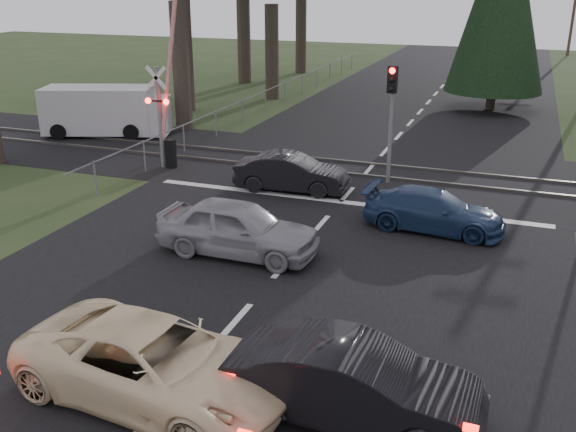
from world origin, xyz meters
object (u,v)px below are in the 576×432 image
at_px(cream_coupe, 154,363).
at_px(dark_hatchback, 354,384).
at_px(utility_pole_far, 575,2).
at_px(blue_sedan, 434,211).
at_px(white_van, 109,111).
at_px(dark_car_far, 292,173).
at_px(crossing_signal, 165,114).
at_px(traffic_signal_center, 391,104).
at_px(silver_car, 238,228).

height_order(cream_coupe, dark_hatchback, dark_hatchback).
height_order(utility_pole_far, blue_sedan, utility_pole_far).
relative_size(blue_sedan, white_van, 0.68).
height_order(blue_sedan, white_van, white_van).
xyz_separation_m(utility_pole_far, dark_car_far, (-10.40, -46.23, -4.10)).
xyz_separation_m(utility_pole_far, white_van, (-21.04, -41.36, -3.62)).
relative_size(crossing_signal, dark_car_far, 1.83).
xyz_separation_m(cream_coupe, dark_car_far, (-1.70, 11.60, -0.06)).
height_order(crossing_signal, dark_hatchback, crossing_signal).
distance_m(dark_hatchback, white_van, 22.34).
relative_size(dark_hatchback, white_van, 0.71).
distance_m(utility_pole_far, white_van, 46.54).
relative_size(crossing_signal, utility_pole_far, 0.77).
bearing_deg(cream_coupe, dark_car_far, 13.67).
height_order(traffic_signal_center, blue_sedan, traffic_signal_center).
bearing_deg(dark_hatchback, white_van, 44.36).
relative_size(crossing_signal, dark_hatchback, 1.66).
distance_m(traffic_signal_center, silver_car, 8.05).
distance_m(traffic_signal_center, white_van, 13.96).
height_order(cream_coupe, silver_car, silver_car).
distance_m(blue_sedan, white_van, 17.13).
bearing_deg(white_van, blue_sedan, -43.03).
height_order(crossing_signal, blue_sedan, crossing_signal).
relative_size(utility_pole_far, dark_car_far, 2.36).
height_order(utility_pole_far, dark_car_far, utility_pole_far).
bearing_deg(blue_sedan, dark_car_far, 72.77).
distance_m(utility_pole_far, blue_sedan, 48.69).
relative_size(silver_car, white_van, 0.72).
relative_size(traffic_signal_center, blue_sedan, 1.02).
bearing_deg(white_van, dark_car_far, -44.03).
bearing_deg(silver_car, dark_car_far, 5.78).
bearing_deg(crossing_signal, silver_car, -47.93).
distance_m(crossing_signal, cream_coupe, 14.53).
bearing_deg(traffic_signal_center, dark_car_far, -146.65).
height_order(silver_car, dark_car_far, silver_car).
relative_size(dark_hatchback, dark_car_far, 1.10).
bearing_deg(blue_sedan, silver_car, 131.86).
height_order(traffic_signal_center, dark_hatchback, traffic_signal_center).
bearing_deg(cream_coupe, dark_hatchback, -74.85).
height_order(utility_pole_far, silver_car, utility_pole_far).
xyz_separation_m(crossing_signal, traffic_signal_center, (8.27, 0.89, 0.75)).
relative_size(utility_pole_far, blue_sedan, 2.24).
distance_m(cream_coupe, dark_car_far, 11.72).
xyz_separation_m(silver_car, white_van, (-11.14, 10.37, 0.38)).
distance_m(blue_sedan, dark_car_far, 5.43).
height_order(traffic_signal_center, cream_coupe, traffic_signal_center).
xyz_separation_m(traffic_signal_center, dark_hatchback, (2.15, -12.92, -2.11)).
bearing_deg(silver_car, traffic_signal_center, -17.42).
xyz_separation_m(crossing_signal, blue_sedan, (10.42, -3.00, -1.47)).
bearing_deg(dark_hatchback, crossing_signal, 40.63).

